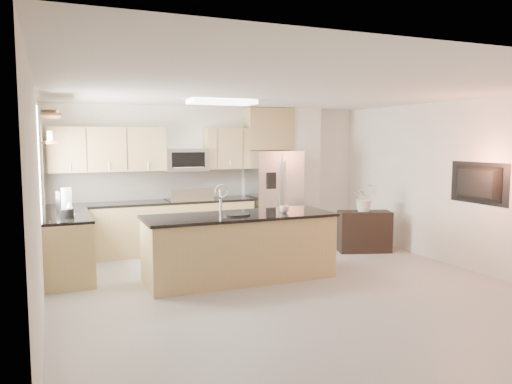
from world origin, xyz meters
name	(u,v)px	position (x,y,z in m)	size (l,w,h in m)	color
floor	(291,292)	(0.00, 0.00, 0.00)	(6.50, 6.50, 0.00)	#A2A09A
ceiling	(293,91)	(0.00, 0.00, 2.60)	(6.00, 6.50, 0.02)	silver
wall_back	(214,176)	(0.00, 3.25, 1.30)	(6.00, 0.02, 2.60)	white
wall_front	(504,240)	(0.00, -3.25, 1.30)	(6.00, 0.02, 2.60)	white
wall_left	(38,205)	(-3.00, 0.00, 1.30)	(0.02, 6.50, 2.60)	white
wall_right	(468,185)	(3.00, 0.00, 1.30)	(0.02, 6.50, 2.60)	white
back_counter	(154,227)	(-1.23, 2.93, 0.47)	(3.55, 0.66, 1.44)	tan
left_counter	(68,246)	(-2.67, 1.85, 0.46)	(0.66, 1.50, 0.92)	tan
range	(188,224)	(-0.60, 2.92, 0.47)	(0.76, 0.64, 1.14)	black
upper_cabinets	(146,149)	(-1.30, 3.09, 1.83)	(3.50, 0.33, 0.75)	tan
microwave	(186,160)	(-0.60, 3.04, 1.63)	(0.76, 0.40, 0.40)	silver
refrigerator	(273,198)	(1.06, 2.87, 0.89)	(0.92, 0.78, 1.78)	silver
partition_column	(303,174)	(1.82, 3.10, 1.30)	(0.60, 0.30, 2.60)	silver
window	(41,164)	(-2.98, 1.85, 1.65)	(0.04, 1.15, 1.65)	white
shelf_lower	(50,142)	(-2.85, 1.95, 1.95)	(0.30, 1.20, 0.04)	#96663C
shelf_upper	(49,116)	(-2.85, 1.95, 2.32)	(0.30, 1.20, 0.04)	#96663C
ceiling_fixture	(222,102)	(-0.40, 1.60, 2.56)	(1.00, 0.50, 0.06)	white
island	(240,247)	(-0.41, 0.83, 0.47)	(2.71, 0.98, 1.36)	tan
credenza	(365,232)	(2.26, 1.60, 0.36)	(0.91, 0.38, 0.73)	black
cup	(284,209)	(0.25, 0.73, 0.99)	(0.14, 0.14, 0.11)	silver
platter	(236,214)	(-0.48, 0.79, 0.95)	(0.41, 0.41, 0.02)	black
blender	(67,205)	(-2.67, 1.51, 1.10)	(0.18, 0.18, 0.42)	black
kettle	(70,207)	(-2.62, 1.90, 1.02)	(0.18, 0.18, 0.23)	silver
coffee_maker	(64,202)	(-2.69, 2.12, 1.07)	(0.21, 0.24, 0.31)	black
bowl	(49,112)	(-2.85, 2.06, 2.39)	(0.39, 0.39, 0.10)	silver
flower_vase	(365,191)	(2.25, 1.61, 1.10)	(0.66, 0.57, 0.73)	beige
television	(474,183)	(2.91, -0.20, 1.35)	(1.08, 0.14, 0.62)	black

